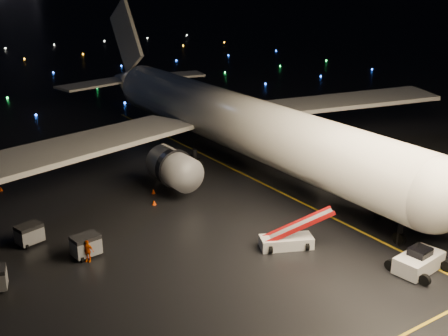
{
  "coord_description": "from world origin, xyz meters",
  "views": [
    {
      "loc": [
        -24.15,
        -29.08,
        22.57
      ],
      "look_at": [
        3.46,
        12.0,
        5.0
      ],
      "focal_mm": 45.0,
      "sensor_mm": 36.0,
      "label": 1
    }
  ],
  "objects_px": {
    "baggage_cart_2": "(29,234)",
    "belt_loader": "(287,230)",
    "airliner": "(219,86)",
    "baggage_cart_0": "(86,246)",
    "pushback_tug": "(419,259)",
    "crew_c": "(87,251)"
  },
  "relations": [
    {
      "from": "crew_c",
      "to": "baggage_cart_0",
      "type": "xyz_separation_m",
      "value": [
        0.21,
        0.9,
        -0.0
      ]
    },
    {
      "from": "pushback_tug",
      "to": "belt_loader",
      "type": "xyz_separation_m",
      "value": [
        -6.11,
        8.91,
        0.6
      ]
    },
    {
      "from": "airliner",
      "to": "baggage_cart_0",
      "type": "height_order",
      "value": "airliner"
    },
    {
      "from": "baggage_cart_0",
      "to": "baggage_cart_2",
      "type": "bearing_deg",
      "value": 116.93
    },
    {
      "from": "pushback_tug",
      "to": "belt_loader",
      "type": "bearing_deg",
      "value": 117.56
    },
    {
      "from": "belt_loader",
      "to": "baggage_cart_2",
      "type": "relative_size",
      "value": 3.11
    },
    {
      "from": "pushback_tug",
      "to": "baggage_cart_2",
      "type": "height_order",
      "value": "pushback_tug"
    },
    {
      "from": "baggage_cart_0",
      "to": "belt_loader",
      "type": "bearing_deg",
      "value": -35.23
    },
    {
      "from": "baggage_cart_0",
      "to": "crew_c",
      "type": "bearing_deg",
      "value": -109.96
    },
    {
      "from": "airliner",
      "to": "pushback_tug",
      "type": "xyz_separation_m",
      "value": [
        -2.37,
        -32.19,
        -8.25
      ]
    },
    {
      "from": "belt_loader",
      "to": "crew_c",
      "type": "height_order",
      "value": "belt_loader"
    },
    {
      "from": "baggage_cart_0",
      "to": "baggage_cart_2",
      "type": "height_order",
      "value": "baggage_cart_0"
    },
    {
      "from": "crew_c",
      "to": "baggage_cart_0",
      "type": "height_order",
      "value": "crew_c"
    },
    {
      "from": "pushback_tug",
      "to": "baggage_cart_0",
      "type": "distance_m",
      "value": 26.94
    },
    {
      "from": "airliner",
      "to": "baggage_cart_2",
      "type": "height_order",
      "value": "airliner"
    },
    {
      "from": "airliner",
      "to": "baggage_cart_2",
      "type": "relative_size",
      "value": 30.86
    },
    {
      "from": "airliner",
      "to": "baggage_cart_0",
      "type": "relative_size",
      "value": 29.38
    },
    {
      "from": "baggage_cart_2",
      "to": "airliner",
      "type": "bearing_deg",
      "value": 6.57
    },
    {
      "from": "crew_c",
      "to": "baggage_cart_0",
      "type": "distance_m",
      "value": 0.92
    },
    {
      "from": "baggage_cart_2",
      "to": "belt_loader",
      "type": "bearing_deg",
      "value": -50.32
    },
    {
      "from": "airliner",
      "to": "crew_c",
      "type": "distance_m",
      "value": 29.7
    },
    {
      "from": "pushback_tug",
      "to": "airliner",
      "type": "bearing_deg",
      "value": 78.92
    }
  ]
}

